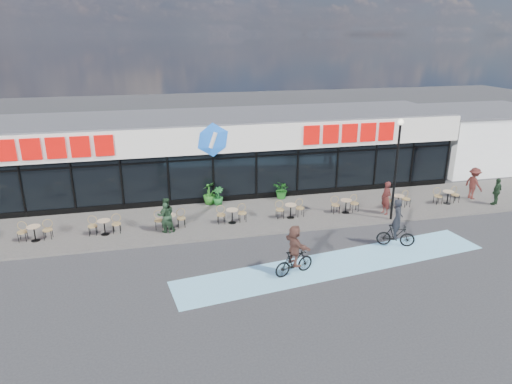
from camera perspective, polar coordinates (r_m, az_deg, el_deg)
ground at (r=20.10m, az=-2.36°, el=-8.24°), size 120.00×120.00×0.00m
sidewalk at (r=24.11m, az=-4.40°, el=-3.33°), size 44.00×5.00×0.10m
bike_lane at (r=19.89m, az=10.01°, el=-8.83°), size 14.17×4.13×0.01m
building at (r=28.53m, az=-6.24°, el=5.00°), size 30.60×6.57×4.75m
neighbour_building at (r=37.85m, az=26.22°, el=6.21°), size 9.20×7.20×4.11m
lamp_post at (r=23.92m, az=17.17°, el=3.65°), size 0.28×0.28×5.23m
bistro_set_1 at (r=23.69m, az=-25.92°, el=-4.41°), size 1.54×0.62×0.90m
bistro_set_2 at (r=23.15m, az=-18.41°, el=-3.93°), size 1.54×0.62×0.90m
bistro_set_3 at (r=23.02m, az=-10.69°, el=-3.38°), size 1.54×0.62×0.90m
bistro_set_4 at (r=23.32m, az=-3.04°, el=-2.76°), size 1.54×0.62×0.90m
bistro_set_5 at (r=24.01m, az=4.28°, el=-2.13°), size 1.54×0.62×0.90m
bistro_set_6 at (r=25.08m, az=11.09°, el=-1.51°), size 1.54×0.62×0.90m
bistro_set_7 at (r=26.47m, az=17.26°, el=-0.92°), size 1.54×0.62×0.90m
bistro_set_8 at (r=28.14m, az=22.75°, el=-0.40°), size 1.54×0.62×0.90m
potted_plant_left at (r=25.76m, az=-4.77°, el=-0.50°), size 0.80×0.80×1.03m
potted_plant_mid at (r=25.90m, az=-5.84°, el=-0.14°), size 1.01×1.01×1.28m
potted_plant_right at (r=26.68m, az=3.30°, el=0.30°), size 1.27×1.30×1.09m
patron_left at (r=22.39m, az=-11.17°, el=-3.16°), size 0.67×0.56×1.57m
patron_right at (r=22.47m, az=-11.19°, el=-2.84°), size 0.92×0.75×1.74m
pedestrian_a at (r=25.23m, az=15.96°, el=-0.72°), size 0.53×0.71×1.79m
pedestrian_b at (r=29.40m, az=25.58°, el=0.99°), size 0.82×1.27×1.87m
pedestrian_c at (r=28.97m, az=27.89°, el=0.07°), size 1.00×0.74×1.57m
cyclist_a at (r=18.44m, az=4.82°, el=-7.54°), size 1.85×1.65×2.14m
cyclist_b at (r=21.79m, az=17.15°, el=-4.44°), size 1.77×1.10×2.27m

